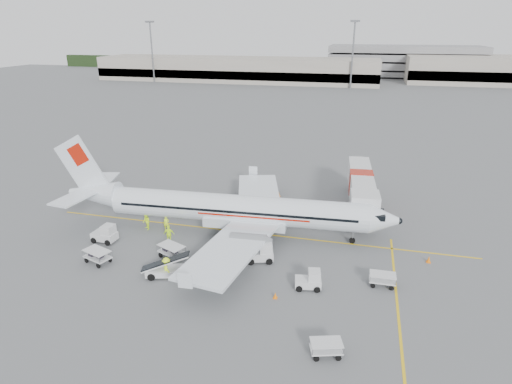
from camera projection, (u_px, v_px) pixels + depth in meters
ground at (251, 233)px, 44.30m from camera, size 360.00×360.00×0.00m
stripe_lead at (251, 233)px, 44.30m from camera, size 44.00×0.20×0.01m
stripe_cross at (396, 296)px, 33.88m from camera, size 0.20×20.00×0.01m
terminal_west at (237, 69)px, 169.44m from camera, size 110.00×22.00×9.00m
parking_garage at (404, 60)px, 180.94m from camera, size 62.00×24.00×14.00m
treeline at (345, 66)px, 201.63m from camera, size 300.00×3.00×6.00m
mast_west at (152, 53)px, 163.04m from camera, size 3.20×1.20×22.00m
mast_center at (353, 56)px, 146.03m from camera, size 3.20×1.20×22.00m
aircraft at (237, 191)px, 42.48m from camera, size 35.77×28.83×9.44m
jet_bridge at (360, 190)px, 49.48m from camera, size 4.48×17.42×4.52m
belt_loader at (168, 262)px, 36.19m from camera, size 5.26×3.10×2.68m
tug_fore at (308, 279)px, 34.64m from camera, size 2.28×1.55×1.63m
tug_mid at (260, 252)px, 38.65m from camera, size 2.73×2.04×1.87m
tug_aft at (104, 233)px, 42.22m from camera, size 2.45×1.50×1.83m
cart_loaded_a at (98, 256)px, 38.50m from camera, size 2.74×2.14×1.25m
cart_loaded_b at (172, 251)px, 39.33m from camera, size 2.81×2.30×1.27m
cart_empty_a at (326, 348)px, 27.58m from camera, size 2.30×1.74×1.06m
cart_empty_b at (382, 280)px, 35.08m from camera, size 2.11×1.26×1.09m
cone_nose at (429, 259)px, 38.63m from camera, size 0.39×0.39×0.64m
cone_port at (279, 194)px, 53.77m from camera, size 0.43×0.43×0.70m
cone_stbd at (275, 295)px, 33.52m from camera, size 0.33×0.33×0.54m
crew_a at (166, 223)px, 44.65m from camera, size 0.67×0.53×1.59m
crew_b at (146, 222)px, 44.78m from camera, size 1.09×1.09×1.78m
crew_c at (167, 268)px, 36.11m from camera, size 1.32×1.35×1.86m
crew_d at (169, 234)px, 42.04m from camera, size 1.13×0.64×1.82m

